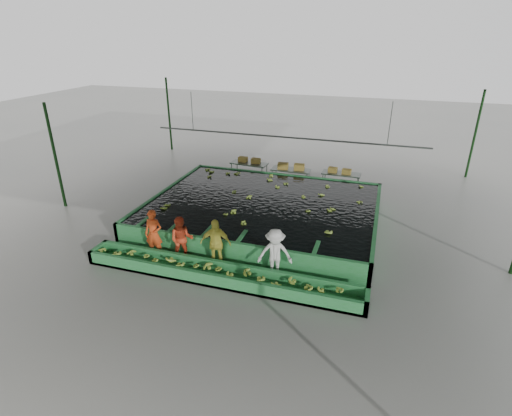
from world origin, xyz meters
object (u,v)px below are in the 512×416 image
(packing_table_left, at_px, (249,171))
(box_stack_right, at_px, (339,173))
(sorting_trough, at_px, (219,274))
(packing_table_mid, at_px, (291,177))
(worker_b, at_px, (182,239))
(box_stack_mid, at_px, (291,169))
(worker_c, at_px, (215,244))
(packing_table_right, at_px, (341,181))
(flotation_tank, at_px, (263,211))
(box_stack_left, at_px, (249,162))
(worker_d, at_px, (275,254))
(worker_a, at_px, (154,234))

(packing_table_left, bearing_deg, box_stack_right, -1.05)
(sorting_trough, bearing_deg, packing_table_mid, 88.87)
(worker_b, xyz_separation_m, box_stack_mid, (2.00, 8.94, 0.07))
(box_stack_mid, xyz_separation_m, box_stack_right, (2.59, 0.27, -0.04))
(worker_c, bearing_deg, box_stack_right, 58.30)
(packing_table_right, bearing_deg, flotation_tank, -120.37)
(packing_table_left, distance_m, box_stack_mid, 2.62)
(worker_b, bearing_deg, worker_c, -22.03)
(box_stack_left, distance_m, box_stack_right, 5.16)
(flotation_tank, xyz_separation_m, packing_table_left, (-2.35, 5.01, 0.03))
(flotation_tank, height_order, worker_d, worker_d)
(worker_c, height_order, box_stack_mid, worker_c)
(worker_a, distance_m, box_stack_right, 10.87)
(box_stack_right, bearing_deg, box_stack_mid, -173.98)
(worker_a, bearing_deg, worker_d, -4.67)
(box_stack_right, bearing_deg, packing_table_right, 10.98)
(packing_table_right, bearing_deg, packing_table_mid, -173.60)
(sorting_trough, distance_m, worker_c, 1.16)
(worker_d, xyz_separation_m, packing_table_right, (1.15, 9.24, -0.46))
(sorting_trough, xyz_separation_m, worker_d, (1.74, 0.80, 0.67))
(flotation_tank, distance_m, box_stack_left, 5.65)
(packing_table_left, bearing_deg, packing_table_mid, -8.42)
(flotation_tank, xyz_separation_m, worker_a, (-2.97, -4.30, 0.49))
(worker_a, xyz_separation_m, worker_d, (4.71, 0.00, -0.02))
(packing_table_right, xyz_separation_m, box_stack_left, (-5.26, 0.17, 0.50))
(sorting_trough, height_order, box_stack_right, box_stack_right)
(worker_a, bearing_deg, worker_b, -4.67)
(box_stack_left, bearing_deg, flotation_tank, -65.08)
(box_stack_right, bearing_deg, worker_c, -109.41)
(worker_d, relative_size, packing_table_right, 0.91)
(packing_table_mid, bearing_deg, flotation_tank, -92.36)
(worker_c, relative_size, packing_table_right, 0.93)
(packing_table_mid, bearing_deg, worker_a, -109.48)
(packing_table_left, distance_m, packing_table_right, 5.25)
(worker_b, distance_m, worker_c, 1.34)
(worker_d, distance_m, packing_table_left, 10.18)
(worker_b, xyz_separation_m, packing_table_left, (-0.55, 9.31, -0.41))
(worker_d, xyz_separation_m, box_stack_left, (-4.12, 9.40, 0.04))
(worker_a, bearing_deg, packing_table_right, 52.93)
(box_stack_left, bearing_deg, box_stack_right, -2.09)
(worker_a, distance_m, packing_table_left, 9.34)
(worker_a, bearing_deg, packing_table_left, 81.54)
(packing_table_right, bearing_deg, box_stack_left, 178.17)
(packing_table_right, bearing_deg, box_stack_mid, -173.78)
(worker_d, bearing_deg, packing_table_right, 68.56)
(worker_d, height_order, packing_table_mid, worker_d)
(worker_d, bearing_deg, worker_a, 165.65)
(sorting_trough, height_order, box_stack_mid, box_stack_mid)
(flotation_tank, bearing_deg, box_stack_left, 114.92)
(box_stack_left, bearing_deg, packing_table_right, -1.83)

